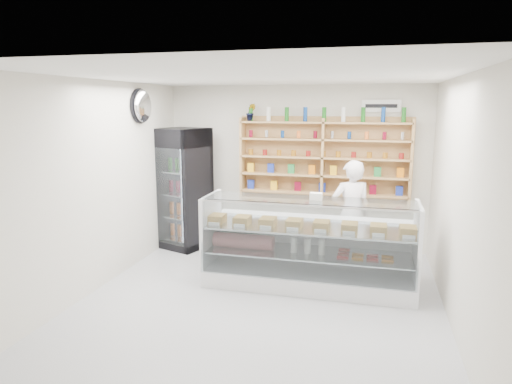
# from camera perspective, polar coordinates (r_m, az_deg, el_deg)

# --- Properties ---
(room) EXTENTS (5.00, 5.00, 5.00)m
(room) POSITION_cam_1_polar(r_m,az_deg,el_deg) (5.56, 0.58, -0.25)
(room) COLOR #AAABAF
(room) RESTS_ON ground
(display_counter) EXTENTS (2.84, 0.85, 1.24)m
(display_counter) POSITION_cam_1_polar(r_m,az_deg,el_deg) (6.37, 6.51, -8.72)
(display_counter) COLOR white
(display_counter) RESTS_ON floor
(shop_worker) EXTENTS (0.71, 0.58, 1.66)m
(shop_worker) POSITION_cam_1_polar(r_m,az_deg,el_deg) (7.09, 11.74, -2.74)
(shop_worker) COLOR silver
(shop_worker) RESTS_ON floor
(drinks_cooler) EXTENTS (0.95, 0.93, 2.08)m
(drinks_cooler) POSITION_cam_1_polar(r_m,az_deg,el_deg) (8.01, -9.02, 0.46)
(drinks_cooler) COLOR black
(drinks_cooler) RESTS_ON floor
(wall_shelving) EXTENTS (2.84, 0.28, 1.33)m
(wall_shelving) POSITION_cam_1_polar(r_m,az_deg,el_deg) (7.73, 8.37, 4.24)
(wall_shelving) COLOR tan
(wall_shelving) RESTS_ON back_wall
(potted_plant) EXTENTS (0.19, 0.17, 0.29)m
(potted_plant) POSITION_cam_1_polar(r_m,az_deg,el_deg) (7.91, -0.65, 9.94)
(potted_plant) COLOR #1E6626
(potted_plant) RESTS_ON wall_shelving
(security_mirror) EXTENTS (0.15, 0.50, 0.50)m
(security_mirror) POSITION_cam_1_polar(r_m,az_deg,el_deg) (7.36, -13.96, 10.39)
(security_mirror) COLOR silver
(security_mirror) RESTS_ON left_wall
(wall_sign) EXTENTS (0.62, 0.03, 0.20)m
(wall_sign) POSITION_cam_1_polar(r_m,az_deg,el_deg) (7.76, 15.38, 10.33)
(wall_sign) COLOR white
(wall_sign) RESTS_ON back_wall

